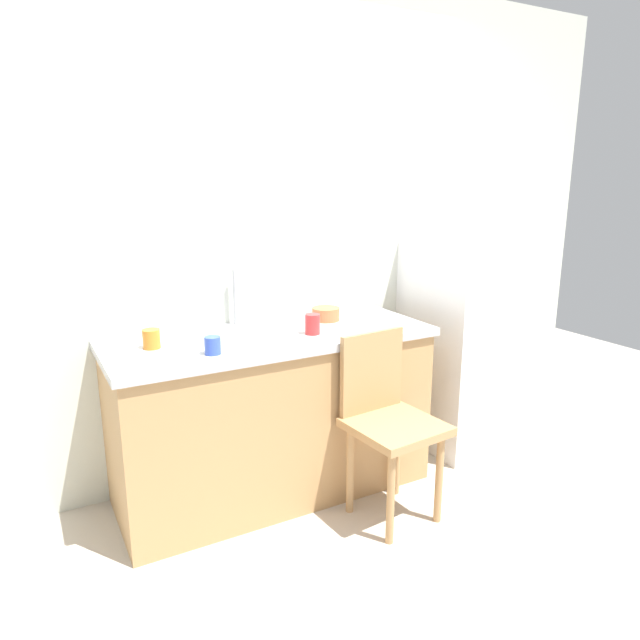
# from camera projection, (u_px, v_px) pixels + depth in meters

# --- Properties ---
(ground_plane) EXTENTS (8.00, 8.00, 0.00)m
(ground_plane) POSITION_uv_depth(u_px,v_px,m) (350.00, 553.00, 2.50)
(ground_plane) COLOR #BCB2A3
(back_wall) EXTENTS (4.80, 0.10, 2.64)m
(back_wall) POSITION_uv_depth(u_px,v_px,m) (255.00, 232.00, 3.03)
(back_wall) COLOR silver
(back_wall) RESTS_ON ground_plane
(cabinet_base) EXTENTS (1.57, 0.60, 0.81)m
(cabinet_base) POSITION_uv_depth(u_px,v_px,m) (273.00, 417.00, 2.92)
(cabinet_base) COLOR tan
(cabinet_base) RESTS_ON ground_plane
(countertop) EXTENTS (1.61, 0.64, 0.04)m
(countertop) POSITION_uv_depth(u_px,v_px,m) (271.00, 337.00, 2.82)
(countertop) COLOR #B7B7BC
(countertop) RESTS_ON cabinet_base
(faucet) EXTENTS (0.02, 0.02, 0.29)m
(faucet) POSITION_uv_depth(u_px,v_px,m) (236.00, 297.00, 2.95)
(faucet) COLOR #B7B7BC
(faucet) RESTS_ON countertop
(refrigerator) EXTENTS (0.61, 0.61, 1.23)m
(refrigerator) POSITION_uv_depth(u_px,v_px,m) (465.00, 345.00, 3.47)
(refrigerator) COLOR white
(refrigerator) RESTS_ON ground_plane
(chair) EXTENTS (0.43, 0.43, 0.89)m
(chair) POSITION_uv_depth(u_px,v_px,m) (387.00, 417.00, 2.71)
(chair) COLOR tan
(chair) RESTS_ON ground_plane
(terracotta_bowl) EXTENTS (0.15, 0.15, 0.07)m
(terracotta_bowl) POSITION_uv_depth(u_px,v_px,m) (326.00, 314.00, 3.07)
(terracotta_bowl) COLOR #C67042
(terracotta_bowl) RESTS_ON countertop
(cup_red) EXTENTS (0.07, 0.07, 0.10)m
(cup_red) POSITION_uv_depth(u_px,v_px,m) (312.00, 324.00, 2.79)
(cup_red) COLOR red
(cup_red) RESTS_ON countertop
(cup_blue) EXTENTS (0.07, 0.07, 0.08)m
(cup_blue) POSITION_uv_depth(u_px,v_px,m) (213.00, 345.00, 2.48)
(cup_blue) COLOR blue
(cup_blue) RESTS_ON countertop
(cup_orange) EXTENTS (0.08, 0.08, 0.09)m
(cup_orange) POSITION_uv_depth(u_px,v_px,m) (151.00, 339.00, 2.56)
(cup_orange) COLOR orange
(cup_orange) RESTS_ON countertop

